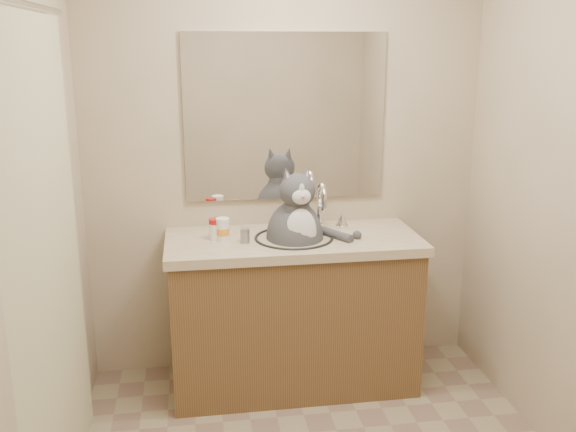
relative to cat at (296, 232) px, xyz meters
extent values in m
cube|color=#C1A88E|center=(-0.01, 0.31, 0.32)|extent=(2.20, 0.01, 2.40)
cube|color=#C1A88E|center=(-0.01, -2.20, 0.32)|extent=(2.20, 0.01, 2.40)
cube|color=#C1A88E|center=(-1.11, -0.94, 0.32)|extent=(0.01, 2.50, 2.40)
cube|color=brown|center=(-0.01, 0.02, -0.48)|extent=(1.30, 0.55, 0.80)
cube|color=beige|center=(-0.01, 0.02, -0.06)|extent=(1.34, 0.59, 0.05)
torus|color=black|center=(-0.01, 0.00, -0.03)|extent=(0.42, 0.42, 0.02)
ellipsoid|color=white|center=(-0.01, 0.00, -0.11)|extent=(0.40, 0.40, 0.15)
cylinder|color=silver|center=(0.16, 0.17, 0.07)|extent=(0.03, 0.03, 0.18)
torus|color=silver|center=(0.16, 0.11, 0.16)|extent=(0.03, 0.16, 0.16)
cone|color=silver|center=(0.29, 0.17, 0.02)|extent=(0.06, 0.06, 0.08)
cube|color=white|center=(-0.01, 0.29, 0.57)|extent=(1.10, 0.02, 0.90)
cube|color=beige|center=(-1.06, -0.84, 0.12)|extent=(0.01, 1.20, 1.90)
cylinder|color=silver|center=(-1.06, -0.84, 1.09)|extent=(0.02, 1.30, 0.02)
ellipsoid|color=#444449|center=(0.00, 0.01, -0.04)|extent=(0.34, 0.37, 0.41)
ellipsoid|color=silver|center=(0.01, -0.09, 0.02)|extent=(0.17, 0.11, 0.25)
ellipsoid|color=#444449|center=(0.00, -0.03, 0.23)|extent=(0.20, 0.18, 0.18)
ellipsoid|color=silver|center=(0.01, -0.10, 0.22)|extent=(0.10, 0.06, 0.08)
sphere|color=#D88C8C|center=(0.01, -0.13, 0.22)|extent=(0.02, 0.02, 0.02)
cone|color=#444449|center=(-0.05, -0.02, 0.31)|extent=(0.08, 0.07, 0.09)
cone|color=#444449|center=(0.05, -0.01, 0.31)|extent=(0.08, 0.07, 0.09)
cylinder|color=#444449|center=(0.20, 0.00, -0.01)|extent=(0.18, 0.25, 0.05)
cylinder|color=white|center=(-0.42, 0.05, 0.01)|extent=(0.07, 0.07, 0.09)
cylinder|color=#AB1312|center=(-0.42, 0.05, 0.06)|extent=(0.08, 0.08, 0.02)
cylinder|color=white|center=(-0.38, 0.03, 0.01)|extent=(0.08, 0.08, 0.09)
cylinder|color=orange|center=(-0.38, 0.03, 0.01)|extent=(0.09, 0.09, 0.04)
cylinder|color=white|center=(-0.38, 0.03, 0.07)|extent=(0.09, 0.09, 0.02)
cylinder|color=gray|center=(-0.27, -0.03, 0.00)|extent=(0.05, 0.05, 0.08)
camera|label=1|loc=(-0.54, -3.17, 0.96)|focal=40.00mm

